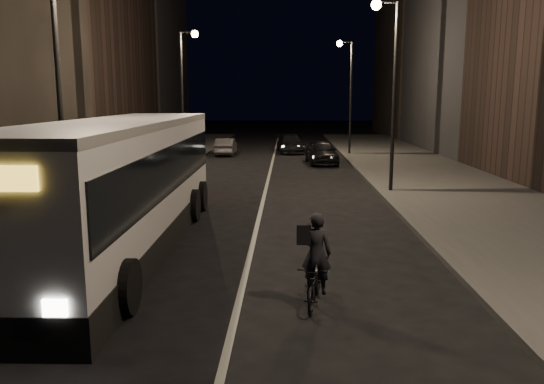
# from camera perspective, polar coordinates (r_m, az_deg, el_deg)

# --- Properties ---
(ground) EXTENTS (180.00, 180.00, 0.00)m
(ground) POSITION_cam_1_polar(r_m,az_deg,el_deg) (12.15, -3.20, -10.11)
(ground) COLOR black
(ground) RESTS_ON ground
(sidewalk_right) EXTENTS (7.00, 70.00, 0.16)m
(sidewalk_right) POSITION_cam_1_polar(r_m,az_deg,el_deg) (26.77, 17.92, 0.74)
(sidewalk_right) COLOR #3A3A38
(sidewalk_right) RESTS_ON ground
(sidewalk_left) EXTENTS (7.00, 70.00, 0.16)m
(sidewalk_left) POSITION_cam_1_polar(r_m,az_deg,el_deg) (27.40, -18.64, 0.90)
(sidewalk_left) COLOR #3A3A38
(sidewalk_left) RESTS_ON ground
(building_row_right) EXTENTS (8.00, 61.00, 21.00)m
(building_row_right) POSITION_cam_1_polar(r_m,az_deg,el_deg) (42.14, 23.71, 17.86)
(building_row_right) COLOR black
(building_row_right) RESTS_ON ground
(building_row_left) EXTENTS (8.00, 61.00, 22.00)m
(building_row_left) POSITION_cam_1_polar(r_m,az_deg,el_deg) (43.87, -22.33, 18.27)
(building_row_left) COLOR black
(building_row_left) RESTS_ON ground
(streetlight_right_mid) EXTENTS (1.20, 0.44, 8.12)m
(streetlight_right_mid) POSITION_cam_1_polar(r_m,az_deg,el_deg) (23.79, 12.47, 12.66)
(streetlight_right_mid) COLOR black
(streetlight_right_mid) RESTS_ON sidewalk_right
(streetlight_right_far) EXTENTS (1.20, 0.44, 8.12)m
(streetlight_right_far) POSITION_cam_1_polar(r_m,az_deg,el_deg) (39.62, 8.12, 11.66)
(streetlight_right_far) COLOR black
(streetlight_right_far) RESTS_ON sidewalk_right
(streetlight_left_near) EXTENTS (1.20, 0.44, 8.12)m
(streetlight_left_near) POSITION_cam_1_polar(r_m,az_deg,el_deg) (16.66, -21.28, 13.44)
(streetlight_left_near) COLOR black
(streetlight_left_near) RESTS_ON sidewalk_left
(streetlight_left_far) EXTENTS (1.20, 0.44, 8.12)m
(streetlight_left_far) POSITION_cam_1_polar(r_m,az_deg,el_deg) (33.98, -9.27, 11.91)
(streetlight_left_far) COLOR black
(streetlight_left_far) RESTS_ON sidewalk_left
(city_bus) EXTENTS (3.28, 13.41, 3.60)m
(city_bus) POSITION_cam_1_polar(r_m,az_deg,el_deg) (15.30, -15.85, 1.29)
(city_bus) COLOR silver
(city_bus) RESTS_ON ground
(cyclist_on_bicycle) EXTENTS (0.88, 1.80, 1.99)m
(cyclist_on_bicycle) POSITION_cam_1_polar(r_m,az_deg,el_deg) (10.88, 4.69, -8.88)
(cyclist_on_bicycle) COLOR black
(cyclist_on_bicycle) RESTS_ON ground
(car_near) EXTENTS (2.15, 4.61, 1.53)m
(car_near) POSITION_cam_1_polar(r_m,az_deg,el_deg) (34.46, 5.33, 4.31)
(car_near) COLOR black
(car_near) RESTS_ON ground
(car_mid) EXTENTS (1.35, 3.83, 1.26)m
(car_mid) POSITION_cam_1_polar(r_m,az_deg,el_deg) (39.80, -4.99, 4.89)
(car_mid) COLOR #363639
(car_mid) RESTS_ON ground
(car_far) EXTENTS (2.34, 4.84, 1.36)m
(car_far) POSITION_cam_1_polar(r_m,az_deg,el_deg) (41.42, 2.00, 5.19)
(car_far) COLOR black
(car_far) RESTS_ON ground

